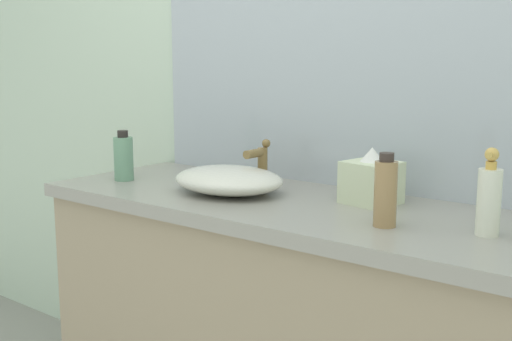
{
  "coord_description": "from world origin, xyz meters",
  "views": [
    {
      "loc": [
        1.01,
        -1.07,
        1.28
      ],
      "look_at": [
        -0.12,
        0.39,
        0.96
      ],
      "focal_mm": 44.72,
      "sensor_mm": 36.0,
      "label": 1
    }
  ],
  "objects_px": {
    "sink_basin": "(229,180)",
    "perfume_bottle": "(385,192)",
    "soap_dispenser": "(489,198)",
    "tissue_box": "(371,180)",
    "lotion_bottle": "(124,158)"
  },
  "relations": [
    {
      "from": "sink_basin",
      "to": "tissue_box",
      "type": "height_order",
      "value": "tissue_box"
    },
    {
      "from": "soap_dispenser",
      "to": "perfume_bottle",
      "type": "height_order",
      "value": "soap_dispenser"
    },
    {
      "from": "sink_basin",
      "to": "perfume_bottle",
      "type": "height_order",
      "value": "perfume_bottle"
    },
    {
      "from": "perfume_bottle",
      "to": "tissue_box",
      "type": "height_order",
      "value": "perfume_bottle"
    },
    {
      "from": "sink_basin",
      "to": "lotion_bottle",
      "type": "height_order",
      "value": "lotion_bottle"
    },
    {
      "from": "sink_basin",
      "to": "tissue_box",
      "type": "xyz_separation_m",
      "value": [
        0.41,
        0.14,
        0.03
      ]
    },
    {
      "from": "soap_dispenser",
      "to": "lotion_bottle",
      "type": "distance_m",
      "value": 1.2
    },
    {
      "from": "tissue_box",
      "to": "soap_dispenser",
      "type": "bearing_deg",
      "value": -19.85
    },
    {
      "from": "sink_basin",
      "to": "soap_dispenser",
      "type": "xyz_separation_m",
      "value": [
        0.78,
        0.01,
        0.05
      ]
    },
    {
      "from": "sink_basin",
      "to": "lotion_bottle",
      "type": "bearing_deg",
      "value": -172.21
    },
    {
      "from": "sink_basin",
      "to": "lotion_bottle",
      "type": "relative_size",
      "value": 2.11
    },
    {
      "from": "perfume_bottle",
      "to": "tissue_box",
      "type": "xyz_separation_m",
      "value": [
        -0.15,
        0.21,
        -0.02
      ]
    },
    {
      "from": "sink_basin",
      "to": "perfume_bottle",
      "type": "xyz_separation_m",
      "value": [
        0.56,
        -0.07,
        0.04
      ]
    },
    {
      "from": "soap_dispenser",
      "to": "tissue_box",
      "type": "bearing_deg",
      "value": 160.15
    },
    {
      "from": "soap_dispenser",
      "to": "lotion_bottle",
      "type": "xyz_separation_m",
      "value": [
        -1.2,
        -0.06,
        -0.01
      ]
    }
  ]
}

